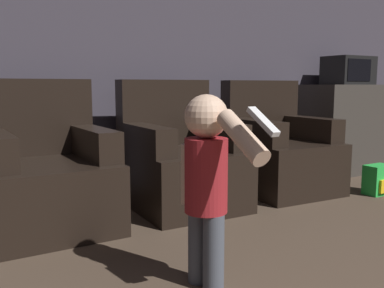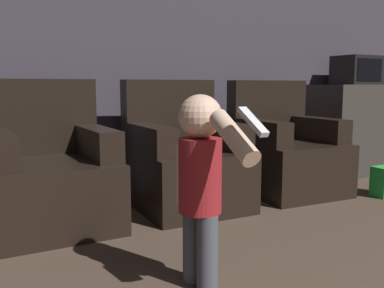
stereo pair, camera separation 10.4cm
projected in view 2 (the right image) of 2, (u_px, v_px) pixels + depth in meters
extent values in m
cube|color=#3D3842|center=(137.00, 41.00, 3.65)|extent=(8.40, 0.05, 2.60)
cube|color=black|center=(53.00, 194.00, 2.78)|extent=(0.77, 0.85, 0.44)
cube|color=black|center=(40.00, 117.00, 3.01)|extent=(0.76, 0.17, 0.53)
cube|color=black|center=(0.00, 149.00, 2.60)|extent=(0.17, 0.68, 0.20)
cube|color=black|center=(97.00, 142.00, 2.88)|extent=(0.17, 0.68, 0.20)
cube|color=black|center=(187.00, 179.00, 3.24)|extent=(0.78, 0.85, 0.44)
cube|color=black|center=(169.00, 112.00, 3.47)|extent=(0.76, 0.17, 0.53)
cube|color=black|center=(150.00, 139.00, 3.06)|extent=(0.17, 0.68, 0.20)
cube|color=black|center=(222.00, 135.00, 3.33)|extent=(0.17, 0.68, 0.20)
cube|color=black|center=(288.00, 167.00, 3.69)|extent=(0.80, 0.87, 0.44)
cube|color=black|center=(267.00, 109.00, 3.93)|extent=(0.77, 0.20, 0.53)
cube|color=black|center=(260.00, 132.00, 3.52)|extent=(0.19, 0.68, 0.20)
cube|color=black|center=(317.00, 129.00, 3.78)|extent=(0.19, 0.68, 0.20)
cylinder|color=#474C56|center=(207.00, 253.00, 1.91)|extent=(0.10, 0.10, 0.35)
cylinder|color=#474C56|center=(193.00, 246.00, 2.00)|extent=(0.10, 0.10, 0.35)
cylinder|color=maroon|center=(200.00, 175.00, 1.91)|extent=(0.19, 0.19, 0.34)
sphere|color=beige|center=(200.00, 116.00, 1.87)|extent=(0.19, 0.19, 0.19)
cylinder|color=beige|center=(185.00, 174.00, 2.01)|extent=(0.08, 0.08, 0.28)
cylinder|color=beige|center=(234.00, 137.00, 1.68)|extent=(0.08, 0.28, 0.21)
cube|color=white|center=(253.00, 121.00, 1.56)|extent=(0.04, 0.16, 0.10)
cube|color=#38332D|center=(365.00, 128.00, 4.59)|extent=(1.31, 0.57, 0.93)
cube|color=black|center=(359.00, 70.00, 4.44)|extent=(0.49, 0.34, 0.29)
cube|color=black|center=(370.00, 70.00, 4.27)|extent=(0.35, 0.01, 0.22)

